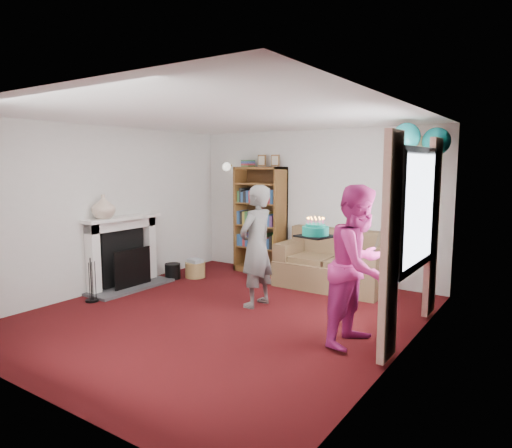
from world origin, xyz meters
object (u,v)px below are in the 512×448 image
Objects in this scene: bookcase at (261,221)px; person_magenta at (359,266)px; person_striped at (256,246)px; sofa at (334,266)px; birthday_cake at (315,231)px.

bookcase is 1.21× the size of person_magenta.
sofa is at bearing 165.79° from person_striped.
person_striped is at bearing 79.24° from person_magenta.
bookcase reaches higher than birthday_cake.
person_striped is 1.21m from birthday_cake.
bookcase is 3.03m from birthday_cake.
sofa is at bearing -8.59° from bookcase.
person_striped is 0.96× the size of person_magenta.
sofa is 0.98× the size of person_magenta.
person_magenta reaches higher than sofa.
bookcase is 1.26× the size of person_striped.
person_magenta reaches higher than birthday_cake.
bookcase is at bearing 56.49° from person_magenta.
person_magenta is at bearing -39.24° from bookcase.
bookcase is at bearing 135.26° from birthday_cake.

